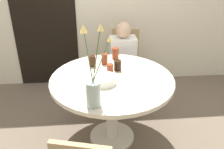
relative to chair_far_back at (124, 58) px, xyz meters
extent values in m
plane|color=#6B5B4C|center=(-0.26, -1.00, -0.54)|extent=(16.00, 16.00, 0.00)
cube|color=black|center=(-1.10, 0.37, 0.49)|extent=(0.90, 0.01, 2.05)
cylinder|color=beige|center=(-0.26, -1.00, 0.21)|extent=(1.24, 1.24, 0.04)
cylinder|color=silver|center=(-0.26, -1.00, -0.16)|extent=(0.12, 0.12, 0.70)
cylinder|color=silver|center=(-0.26, -1.00, -0.52)|extent=(0.50, 0.50, 0.03)
cube|color=#9E896B|center=(-0.02, -0.08, -0.08)|extent=(0.49, 0.49, 0.04)
cube|color=tan|center=(0.03, 0.10, 0.17)|extent=(0.38, 0.13, 0.46)
cylinder|color=tan|center=(-0.23, -0.20, -0.32)|extent=(0.03, 0.03, 0.44)
cylinder|color=tan|center=(0.10, -0.28, -0.32)|extent=(0.03, 0.03, 0.44)
cylinder|color=tan|center=(-0.14, 0.13, -0.32)|extent=(0.03, 0.03, 0.44)
cylinder|color=tan|center=(0.19, 0.05, -0.32)|extent=(0.03, 0.03, 0.44)
cylinder|color=white|center=(-0.34, -1.10, 0.27)|extent=(0.23, 0.23, 0.08)
cylinder|color=#E54C4C|center=(-0.34, -1.10, 0.33)|extent=(0.01, 0.01, 0.04)
cylinder|color=#9EB2AD|center=(-0.45, -1.46, 0.34)|extent=(0.12, 0.12, 0.22)
cylinder|color=#4C7538|center=(-0.38, -1.44, 0.62)|extent=(0.14, 0.05, 0.35)
cone|color=#EFCC66|center=(-0.32, -1.42, 0.80)|extent=(0.04, 0.04, 0.04)
cylinder|color=#4C7538|center=(-0.42, -1.55, 0.70)|extent=(0.07, 0.18, 0.50)
cone|color=#EFCC66|center=(-0.39, -1.64, 0.95)|extent=(0.04, 0.04, 0.05)
cylinder|color=#4C7538|center=(-0.48, -1.42, 0.66)|extent=(0.06, 0.10, 0.41)
cone|color=#EFCC66|center=(-0.51, -1.37, 0.86)|extent=(0.06, 0.06, 0.06)
cylinder|color=silver|center=(0.01, -0.99, 0.24)|extent=(0.21, 0.21, 0.01)
cylinder|color=#33190C|center=(-0.45, -0.71, 0.29)|extent=(0.07, 0.07, 0.12)
cylinder|color=black|center=(-0.18, -0.83, 0.29)|extent=(0.08, 0.08, 0.11)
cylinder|color=maroon|center=(-0.18, -0.53, 0.30)|extent=(0.08, 0.08, 0.13)
cylinder|color=maroon|center=(-0.31, -0.66, 0.29)|extent=(0.07, 0.07, 0.12)
cylinder|color=maroon|center=(-0.27, -0.90, 0.29)|extent=(0.07, 0.07, 0.11)
cube|color=#383333|center=(-0.04, -0.15, -0.30)|extent=(0.31, 0.24, 0.48)
cube|color=white|center=(-0.04, -0.15, 0.15)|extent=(0.34, 0.24, 0.42)
sphere|color=#D1A889|center=(-0.04, -0.15, 0.46)|extent=(0.20, 0.20, 0.20)
camera|label=1|loc=(-0.45, -3.19, 1.42)|focal=40.00mm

